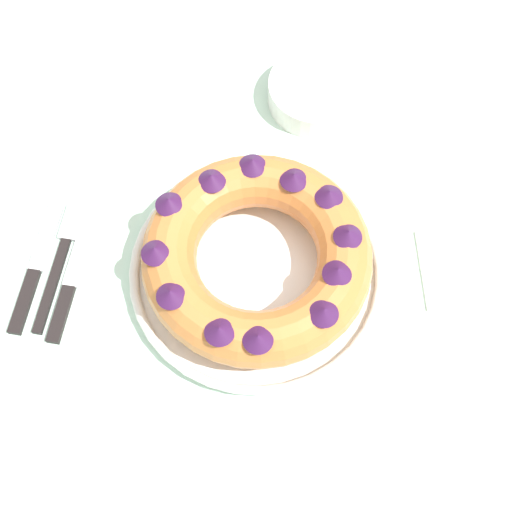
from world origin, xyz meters
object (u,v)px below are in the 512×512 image
(cake_knife, at_px, (69,289))
(side_bowl, at_px, (316,92))
(napkin, at_px, (483,268))
(serving_dish, at_px, (256,272))
(bundt_cake, at_px, (256,256))
(serving_knife, at_px, (34,273))
(fork, at_px, (61,257))

(cake_knife, bearing_deg, side_bowl, 51.12)
(cake_knife, bearing_deg, napkin, 11.61)
(serving_dish, xyz_separation_m, bundt_cake, (0.00, -0.00, 0.05))
(bundt_cake, relative_size, serving_knife, 1.46)
(fork, relative_size, serving_knife, 0.95)
(bundt_cake, bearing_deg, fork, -176.07)
(serving_dish, bearing_deg, serving_knife, -170.89)
(fork, bearing_deg, side_bowl, 43.23)
(bundt_cake, relative_size, cake_knife, 1.67)
(serving_knife, distance_m, cake_knife, 0.05)
(fork, xyz_separation_m, napkin, (0.53, 0.07, -0.00))
(fork, distance_m, napkin, 0.54)
(cake_knife, bearing_deg, fork, 117.22)
(fork, height_order, napkin, fork)
(napkin, bearing_deg, serving_knife, -169.78)
(bundt_cake, distance_m, side_bowl, 0.29)
(serving_dish, xyz_separation_m, side_bowl, (0.04, 0.28, 0.01))
(serving_dish, height_order, cake_knife, serving_dish)
(cake_knife, xyz_separation_m, napkin, (0.51, 0.11, -0.00))
(bundt_cake, distance_m, fork, 0.26)
(napkin, bearing_deg, serving_dish, -168.69)
(side_bowl, bearing_deg, napkin, -43.08)
(serving_knife, relative_size, side_bowl, 1.40)
(bundt_cake, xyz_separation_m, cake_knife, (-0.23, -0.06, -0.05))
(fork, relative_size, cake_knife, 1.09)
(fork, xyz_separation_m, cake_knife, (0.02, -0.04, -0.00))
(fork, relative_size, side_bowl, 1.33)
(serving_knife, bearing_deg, serving_dish, 4.80)
(fork, xyz_separation_m, side_bowl, (0.29, 0.30, 0.02))
(side_bowl, bearing_deg, serving_dish, -97.70)
(bundt_cake, xyz_separation_m, side_bowl, (0.04, 0.28, -0.04))
(serving_knife, relative_size, napkin, 1.21)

